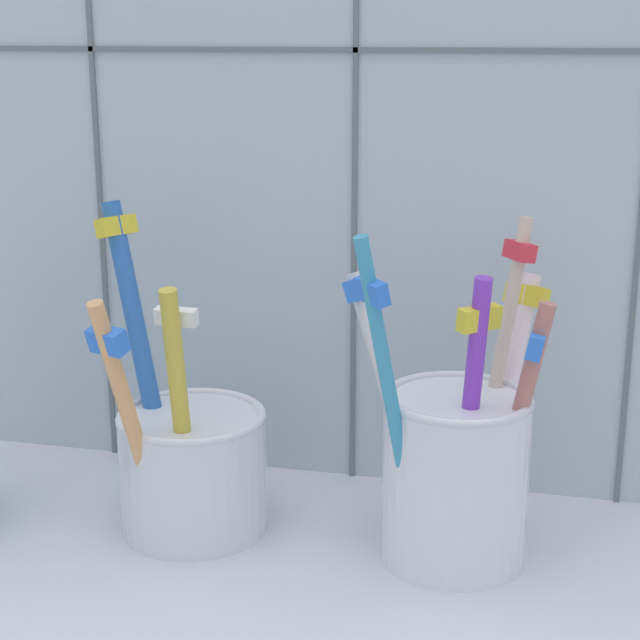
# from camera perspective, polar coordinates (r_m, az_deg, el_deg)

# --- Properties ---
(counter_slab) EXTENTS (0.64, 0.22, 0.02)m
(counter_slab) POSITION_cam_1_polar(r_m,az_deg,el_deg) (0.56, -0.54, -14.10)
(counter_slab) COLOR silver
(counter_slab) RESTS_ON ground
(tile_wall_back) EXTENTS (0.64, 0.02, 0.45)m
(tile_wall_back) POSITION_cam_1_polar(r_m,az_deg,el_deg) (0.61, 2.16, 9.75)
(tile_wall_back) COLOR #B2C1CC
(tile_wall_back) RESTS_ON ground
(toothbrush_cup_left) EXTENTS (0.10, 0.10, 0.18)m
(toothbrush_cup_left) POSITION_cam_1_polar(r_m,az_deg,el_deg) (0.57, -7.28, -7.74)
(toothbrush_cup_left) COLOR silver
(toothbrush_cup_left) RESTS_ON counter_slab
(toothbrush_cup_right) EXTENTS (0.11, 0.11, 0.18)m
(toothbrush_cup_right) POSITION_cam_1_polar(r_m,az_deg,el_deg) (0.54, 7.58, -7.97)
(toothbrush_cup_right) COLOR white
(toothbrush_cup_right) RESTS_ON counter_slab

